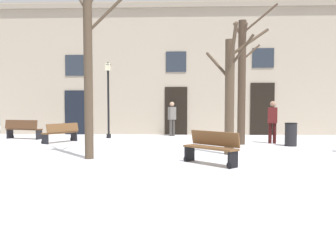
# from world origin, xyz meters

# --- Properties ---
(ground_plane) EXTENTS (30.46, 30.46, 0.00)m
(ground_plane) POSITION_xyz_m (0.00, 0.00, 0.00)
(ground_plane) COLOR white
(building_facade) EXTENTS (19.04, 0.60, 7.13)m
(building_facade) POSITION_xyz_m (0.00, 7.84, 3.62)
(building_facade) COLOR tan
(building_facade) RESTS_ON ground
(tree_left_of_center) EXTENTS (1.74, 1.87, 5.70)m
(tree_left_of_center) POSITION_xyz_m (2.94, 3.02, 2.66)
(tree_left_of_center) COLOR #423326
(tree_left_of_center) RESTS_ON ground
(tree_foreground) EXTENTS (2.10, 1.14, 5.49)m
(tree_foreground) POSITION_xyz_m (-2.24, -1.02, 2.92)
(tree_foreground) COLOR #4C3D2D
(tree_foreground) RESTS_ON ground
(tree_right_of_center) EXTENTS (2.01, 2.45, 4.10)m
(tree_right_of_center) POSITION_xyz_m (2.05, 0.06, 2.05)
(tree_right_of_center) COLOR #4C3D2D
(tree_right_of_center) RESTS_ON ground
(streetlamp) EXTENTS (0.30, 0.30, 3.68)m
(streetlamp) POSITION_xyz_m (-3.04, 5.53, 2.25)
(streetlamp) COLOR black
(streetlamp) RESTS_ON ground
(litter_bin) EXTENTS (0.48, 0.48, 0.91)m
(litter_bin) POSITION_xyz_m (4.75, 2.50, 0.46)
(litter_bin) COLOR black
(litter_bin) RESTS_ON ground
(bench_near_center_tree) EXTENTS (1.46, 1.46, 0.89)m
(bench_near_center_tree) POSITION_xyz_m (1.30, -1.86, 0.46)
(bench_near_center_tree) COLOR brown
(bench_near_center_tree) RESTS_ON ground
(bench_far_corner) EXTENTS (1.22, 1.62, 0.83)m
(bench_far_corner) POSITION_xyz_m (-4.64, 3.41, 0.43)
(bench_far_corner) COLOR brown
(bench_far_corner) RESTS_ON ground
(bench_facing_shops) EXTENTS (1.87, 0.93, 0.91)m
(bench_facing_shops) POSITION_xyz_m (-6.97, 4.92, 0.47)
(bench_facing_shops) COLOR #51331E
(bench_facing_shops) RESTS_ON ground
(person_by_shop_door) EXTENTS (0.43, 0.41, 1.77)m
(person_by_shop_door) POSITION_xyz_m (0.00, 6.79, 0.99)
(person_by_shop_door) COLOR #403D3A
(person_by_shop_door) RESTS_ON ground
(person_crossing_plaza) EXTENTS (0.43, 0.32, 1.76)m
(person_crossing_plaza) POSITION_xyz_m (4.27, 3.41, 0.99)
(person_crossing_plaza) COLOR #350F0F
(person_crossing_plaza) RESTS_ON ground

